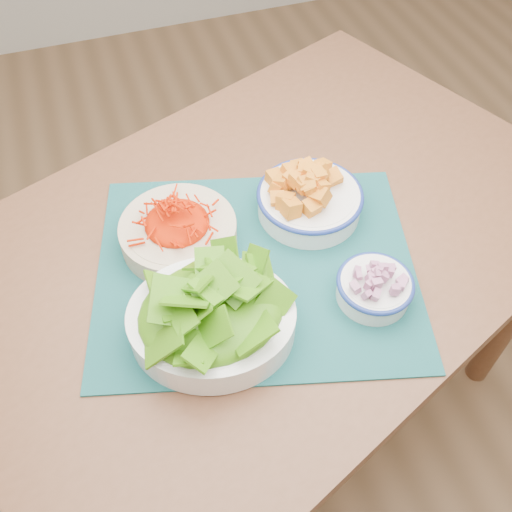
{
  "coord_description": "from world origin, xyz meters",
  "views": [
    {
      "loc": [
        -0.6,
        -0.74,
        1.53
      ],
      "look_at": [
        -0.41,
        -0.17,
        0.78
      ],
      "focal_mm": 40.0,
      "sensor_mm": 36.0,
      "label": 1
    }
  ],
  "objects": [
    {
      "name": "ground",
      "position": [
        0.0,
        0.0,
        0.0
      ],
      "size": [
        4.0,
        4.0,
        0.0
      ],
      "primitive_type": "plane",
      "color": "#987049",
      "rests_on": "ground"
    },
    {
      "name": "table",
      "position": [
        -0.35,
        -0.09,
        0.65
      ],
      "size": [
        1.39,
        1.18,
        0.75
      ],
      "rotation": [
        0.0,
        0.0,
        0.39
      ],
      "color": "brown",
      "rests_on": "ground"
    },
    {
      "name": "placemat",
      "position": [
        -0.41,
        -0.17,
        0.75
      ],
      "size": [
        0.64,
        0.57,
        0.0
      ],
      "primitive_type": "cube",
      "rotation": [
        0.0,
        0.0,
        -0.27
      ],
      "color": "#0C3435",
      "rests_on": "table"
    },
    {
      "name": "carrot_bowl",
      "position": [
        -0.52,
        -0.07,
        0.79
      ],
      "size": [
        0.24,
        0.24,
        0.08
      ],
      "rotation": [
        0.0,
        0.0,
        0.19
      ],
      "color": "beige",
      "rests_on": "placemat"
    },
    {
      "name": "squash_bowl",
      "position": [
        -0.27,
        -0.08,
        0.8
      ],
      "size": [
        0.21,
        0.21,
        0.09
      ],
      "rotation": [
        0.0,
        0.0,
        -0.11
      ],
      "color": "white",
      "rests_on": "placemat"
    },
    {
      "name": "lettuce_bowl",
      "position": [
        -0.51,
        -0.27,
        0.81
      ],
      "size": [
        0.31,
        0.28,
        0.12
      ],
      "rotation": [
        0.0,
        0.0,
        -0.28
      ],
      "color": "white",
      "rests_on": "placemat"
    },
    {
      "name": "onion_bowl",
      "position": [
        -0.24,
        -0.29,
        0.78
      ],
      "size": [
        0.13,
        0.13,
        0.06
      ],
      "rotation": [
        0.0,
        0.0,
        -0.05
      ],
      "color": "white",
      "rests_on": "placemat"
    }
  ]
}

